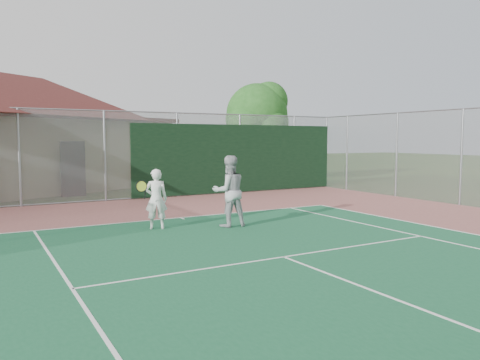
# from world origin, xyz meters

# --- Properties ---
(back_fence) EXTENTS (20.08, 0.11, 3.53)m
(back_fence) POSITION_xyz_m (2.11, 16.98, 1.67)
(back_fence) COLOR gray
(back_fence) RESTS_ON ground
(side_fence_right) EXTENTS (0.08, 9.00, 3.50)m
(side_fence_right) POSITION_xyz_m (10.00, 12.50, 1.75)
(side_fence_right) COLOR gray
(side_fence_right) RESTS_ON ground
(clubhouse) EXTENTS (17.31, 14.86, 6.31)m
(clubhouse) POSITION_xyz_m (-4.01, 23.69, 3.20)
(clubhouse) COLOR tan
(clubhouse) RESTS_ON ground
(tree) EXTENTS (3.96, 3.76, 5.53)m
(tree) POSITION_xyz_m (8.19, 20.54, 3.63)
(tree) COLOR #3A2515
(tree) RESTS_ON ground
(player_white_front) EXTENTS (0.99, 0.63, 1.61)m
(player_white_front) POSITION_xyz_m (-1.24, 10.55, 0.81)
(player_white_front) COLOR white
(player_white_front) RESTS_ON ground
(player_grey_back) EXTENTS (1.02, 0.84, 1.95)m
(player_grey_back) POSITION_xyz_m (0.62, 9.90, 0.97)
(player_grey_back) COLOR #ADAFB2
(player_grey_back) RESTS_ON ground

